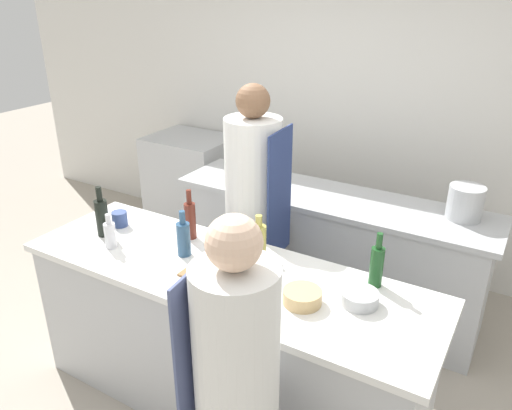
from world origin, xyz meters
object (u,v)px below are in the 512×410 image
object	(u,v)px
bottle_cooking_oil	(102,216)
bottle_water	(259,239)
bowl_prep_small	(360,298)
stockpot	(465,203)
bottle_wine	(184,238)
bowl_mixing_large	(302,297)
bottle_vinegar	(190,219)
bottle_sauce	(377,265)
oven_range	(192,185)
cup	(120,219)
chef_at_prep_near	(236,402)
chef_at_stove	(254,217)
bottle_olive_oil	(110,234)

from	to	relation	value
bottle_cooking_oil	bottle_water	bearing A→B (deg)	16.97
bowl_prep_small	stockpot	bearing A→B (deg)	78.81
bottle_wine	bottle_water	xyz separation A→B (m)	(0.36, 0.23, -0.01)
bottle_wine	bowl_mixing_large	size ratio (longest dim) A/B	1.44
bottle_vinegar	bottle_sauce	world-z (taller)	bottle_vinegar
oven_range	bowl_prep_small	world-z (taller)	oven_range
cup	oven_range	bearing A→B (deg)	113.39
chef_at_prep_near	cup	bearing A→B (deg)	54.38
oven_range	stockpot	distance (m)	2.67
chef_at_stove	bowl_mixing_large	xyz separation A→B (m)	(0.73, -0.76, 0.06)
bottle_cooking_oil	cup	distance (m)	0.16
bottle_sauce	bowl_prep_small	size ratio (longest dim) A/B	1.63
chef_at_prep_near	bowl_mixing_large	world-z (taller)	chef_at_prep_near
oven_range	chef_at_stove	distance (m)	1.77
bowl_prep_small	cup	size ratio (longest dim) A/B	1.89
bottle_wine	bowl_mixing_large	xyz separation A→B (m)	(0.79, -0.08, -0.07)
chef_at_prep_near	chef_at_stove	distance (m)	1.56
bottle_cooking_oil	bottle_water	distance (m)	0.98
chef_at_stove	bottle_cooking_oil	size ratio (longest dim) A/B	5.66
bottle_vinegar	chef_at_prep_near	bearing A→B (deg)	-44.63
oven_range	bottle_olive_oil	distance (m)	2.14
bottle_vinegar	bowl_mixing_large	size ratio (longest dim) A/B	1.65
bottle_wine	bottle_sauce	distance (m)	1.07
bottle_cooking_oil	bowl_prep_small	distance (m)	1.61
bottle_sauce	bottle_cooking_oil	bearing A→B (deg)	-169.30
oven_range	stockpot	size ratio (longest dim) A/B	4.35
chef_at_prep_near	bottle_cooking_oil	size ratio (longest dim) A/B	5.18
bottle_water	cup	size ratio (longest dim) A/B	2.48
bottle_olive_oil	bowl_mixing_large	bearing A→B (deg)	3.14
bottle_olive_oil	cup	size ratio (longest dim) A/B	2.20
bottle_vinegar	bowl_mixing_large	distance (m)	0.93
oven_range	chef_at_stove	xyz separation A→B (m)	(1.36, -1.07, 0.41)
bottle_olive_oil	bottle_wine	distance (m)	0.45
cup	chef_at_prep_near	bearing A→B (deg)	-29.47
bowl_prep_small	stockpot	size ratio (longest dim) A/B	0.80
bottle_sauce	bowl_prep_small	bearing A→B (deg)	-93.19
chef_at_prep_near	chef_at_stove	bearing A→B (deg)	22.26
chef_at_prep_near	stockpot	size ratio (longest dim) A/B	7.21
bottle_sauce	stockpot	xyz separation A→B (m)	(0.24, 1.08, -0.01)
oven_range	bottle_vinegar	bearing A→B (deg)	-52.14
stockpot	bowl_mixing_large	bearing A→B (deg)	-109.29
chef_at_prep_near	bottle_vinegar	size ratio (longest dim) A/B	5.25
chef_at_prep_near	bottle_wine	distance (m)	1.08
chef_at_prep_near	bottle_olive_oil	size ratio (longest dim) A/B	7.68
chef_at_stove	bottle_water	xyz separation A→B (m)	(0.30, -0.44, 0.12)
oven_range	chef_at_stove	bearing A→B (deg)	-38.07
bottle_olive_oil	bottle_wine	world-z (taller)	bottle_wine
bottle_cooking_oil	bowl_mixing_large	world-z (taller)	bottle_cooking_oil
oven_range	bottle_water	size ratio (longest dim) A/B	4.12
bottle_water	cup	xyz separation A→B (m)	(-0.95, -0.14, -0.05)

